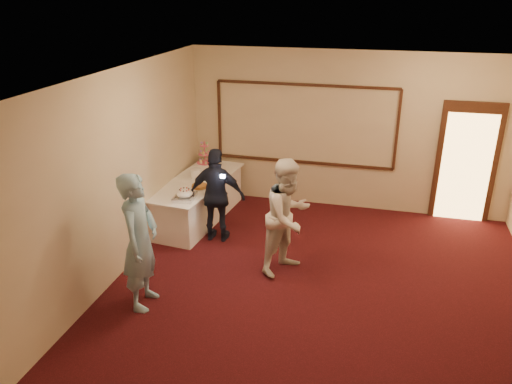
{
  "coord_description": "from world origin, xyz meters",
  "views": [
    {
      "loc": [
        0.6,
        -5.69,
        4.03
      ],
      "look_at": [
        -1.13,
        1.05,
        1.15
      ],
      "focal_mm": 35.0,
      "sensor_mm": 36.0,
      "label": 1
    }
  ],
  "objects_px": {
    "buffet_table": "(198,200)",
    "tart": "(199,186)",
    "plate_stack_b": "(213,170)",
    "guest": "(217,196)",
    "woman": "(288,217)",
    "pavlova_tray": "(185,195)",
    "cupcake_stand": "(205,154)",
    "plate_stack_a": "(196,174)",
    "man": "(140,242)"
  },
  "relations": [
    {
      "from": "pavlova_tray",
      "to": "plate_stack_b",
      "type": "relative_size",
      "value": 2.59
    },
    {
      "from": "tart",
      "to": "guest",
      "type": "bearing_deg",
      "value": -37.14
    },
    {
      "from": "cupcake_stand",
      "to": "guest",
      "type": "xyz_separation_m",
      "value": [
        0.8,
        -1.63,
        -0.13
      ]
    },
    {
      "from": "pavlova_tray",
      "to": "cupcake_stand",
      "type": "height_order",
      "value": "cupcake_stand"
    },
    {
      "from": "plate_stack_b",
      "to": "buffet_table",
      "type": "bearing_deg",
      "value": -112.65
    },
    {
      "from": "guest",
      "to": "buffet_table",
      "type": "bearing_deg",
      "value": -48.41
    },
    {
      "from": "man",
      "to": "guest",
      "type": "height_order",
      "value": "man"
    },
    {
      "from": "plate_stack_a",
      "to": "buffet_table",
      "type": "bearing_deg",
      "value": -65.23
    },
    {
      "from": "guest",
      "to": "plate_stack_b",
      "type": "bearing_deg",
      "value": -68.94
    },
    {
      "from": "buffet_table",
      "to": "tart",
      "type": "bearing_deg",
      "value": -61.73
    },
    {
      "from": "pavlova_tray",
      "to": "tart",
      "type": "bearing_deg",
      "value": 82.78
    },
    {
      "from": "man",
      "to": "guest",
      "type": "bearing_deg",
      "value": -14.79
    },
    {
      "from": "woman",
      "to": "pavlova_tray",
      "type": "bearing_deg",
      "value": 105.56
    },
    {
      "from": "man",
      "to": "tart",
      "type": "bearing_deg",
      "value": -2.86
    },
    {
      "from": "plate_stack_b",
      "to": "guest",
      "type": "distance_m",
      "value": 1.16
    },
    {
      "from": "plate_stack_a",
      "to": "guest",
      "type": "height_order",
      "value": "guest"
    },
    {
      "from": "cupcake_stand",
      "to": "plate_stack_b",
      "type": "bearing_deg",
      "value": -57.06
    },
    {
      "from": "tart",
      "to": "woman",
      "type": "distance_m",
      "value": 2.03
    },
    {
      "from": "cupcake_stand",
      "to": "plate_stack_a",
      "type": "height_order",
      "value": "cupcake_stand"
    },
    {
      "from": "buffet_table",
      "to": "pavlova_tray",
      "type": "bearing_deg",
      "value": -82.29
    },
    {
      "from": "tart",
      "to": "guest",
      "type": "xyz_separation_m",
      "value": [
        0.44,
        -0.33,
        0.01
      ]
    },
    {
      "from": "man",
      "to": "woman",
      "type": "bearing_deg",
      "value": -55.82
    },
    {
      "from": "pavlova_tray",
      "to": "plate_stack_a",
      "type": "xyz_separation_m",
      "value": [
        -0.17,
        0.96,
        0.02
      ]
    },
    {
      "from": "plate_stack_b",
      "to": "tart",
      "type": "distance_m",
      "value": 0.75
    },
    {
      "from": "buffet_table",
      "to": "tart",
      "type": "relative_size",
      "value": 7.83
    },
    {
      "from": "buffet_table",
      "to": "man",
      "type": "xyz_separation_m",
      "value": [
        0.24,
        -2.7,
        0.56
      ]
    },
    {
      "from": "tart",
      "to": "man",
      "type": "relative_size",
      "value": 0.17
    },
    {
      "from": "cupcake_stand",
      "to": "woman",
      "type": "distance_m",
      "value": 3.14
    },
    {
      "from": "pavlova_tray",
      "to": "woman",
      "type": "relative_size",
      "value": 0.27
    },
    {
      "from": "pavlova_tray",
      "to": "plate_stack_a",
      "type": "height_order",
      "value": "plate_stack_a"
    },
    {
      "from": "pavlova_tray",
      "to": "tart",
      "type": "relative_size",
      "value": 1.52
    },
    {
      "from": "guest",
      "to": "plate_stack_a",
      "type": "bearing_deg",
      "value": -50.65
    },
    {
      "from": "buffet_table",
      "to": "tart",
      "type": "height_order",
      "value": "tart"
    },
    {
      "from": "cupcake_stand",
      "to": "plate_stack_b",
      "type": "xyz_separation_m",
      "value": [
        0.36,
        -0.55,
        -0.1
      ]
    },
    {
      "from": "pavlova_tray",
      "to": "man",
      "type": "xyz_separation_m",
      "value": [
        0.13,
        -1.85,
        0.11
      ]
    },
    {
      "from": "plate_stack_a",
      "to": "guest",
      "type": "xyz_separation_m",
      "value": [
        0.67,
        -0.78,
        -0.05
      ]
    },
    {
      "from": "woman",
      "to": "plate_stack_a",
      "type": "bearing_deg",
      "value": 84.64
    },
    {
      "from": "woman",
      "to": "guest",
      "type": "xyz_separation_m",
      "value": [
        -1.33,
        0.67,
        -0.08
      ]
    },
    {
      "from": "cupcake_stand",
      "to": "tart",
      "type": "xyz_separation_m",
      "value": [
        0.36,
        -1.3,
        -0.14
      ]
    },
    {
      "from": "guest",
      "to": "woman",
      "type": "bearing_deg",
      "value": 151.88
    },
    {
      "from": "plate_stack_b",
      "to": "woman",
      "type": "bearing_deg",
      "value": -44.64
    },
    {
      "from": "buffet_table",
      "to": "man",
      "type": "bearing_deg",
      "value": -84.87
    },
    {
      "from": "plate_stack_a",
      "to": "woman",
      "type": "relative_size",
      "value": 0.12
    },
    {
      "from": "pavlova_tray",
      "to": "guest",
      "type": "bearing_deg",
      "value": 19.71
    },
    {
      "from": "tart",
      "to": "plate_stack_b",
      "type": "bearing_deg",
      "value": 90.45
    },
    {
      "from": "cupcake_stand",
      "to": "guest",
      "type": "distance_m",
      "value": 1.82
    },
    {
      "from": "buffet_table",
      "to": "cupcake_stand",
      "type": "relative_size",
      "value": 5.07
    },
    {
      "from": "pavlova_tray",
      "to": "plate_stack_a",
      "type": "distance_m",
      "value": 0.98
    },
    {
      "from": "man",
      "to": "woman",
      "type": "height_order",
      "value": "man"
    },
    {
      "from": "plate_stack_b",
      "to": "woman",
      "type": "height_order",
      "value": "woman"
    }
  ]
}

